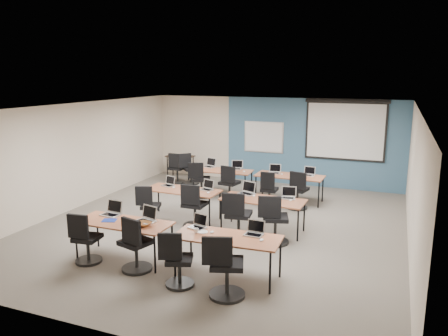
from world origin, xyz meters
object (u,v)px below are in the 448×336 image
at_px(task_chair_5, 194,209).
at_px(task_chair_7, 274,223).
at_px(training_table_mid_right, 263,201).
at_px(task_chair_10, 269,192).
at_px(training_table_back_right, 290,177).
at_px(laptop_5, 207,187).
at_px(laptop_9, 236,167).
at_px(task_chair_2, 177,264).
at_px(laptop_8, 210,165).
at_px(whiteboard, 264,137).
at_px(laptop_0, 112,211).
at_px(laptop_4, 169,183).
at_px(laptop_10, 274,171).
at_px(training_table_mid_left, 182,191).
at_px(laptop_6, 248,191).
at_px(task_chair_6, 237,220).
at_px(laptop_7, 288,195).
at_px(training_table_back_left, 222,172).
at_px(task_chair_9, 229,186).
at_px(laptop_1, 147,217).
at_px(laptop_3, 255,231).
at_px(task_chair_3, 225,271).
at_px(spare_chair_b, 177,171).
at_px(laptop_2, 198,224).
at_px(task_chair_4, 149,209).
at_px(task_chair_8, 200,183).
at_px(task_chair_1, 135,249).
at_px(task_chair_0, 85,242).
at_px(utility_table, 180,159).
at_px(training_table_front_left, 123,224).
at_px(task_chair_11, 297,193).
at_px(spare_chair_a, 190,171).
at_px(projector_screen, 345,127).
at_px(training_table_front_right, 227,239).
at_px(laptop_11, 309,173).

bearing_deg(task_chair_5, task_chair_7, -9.48).
distance_m(training_table_mid_right, task_chair_10, 1.90).
height_order(training_table_back_right, laptop_5, laptop_5).
bearing_deg(laptop_9, task_chair_7, -73.25).
height_order(task_chair_2, laptop_8, laptop_8).
bearing_deg(whiteboard, laptop_0, -99.73).
bearing_deg(task_chair_7, laptop_9, 104.13).
bearing_deg(laptop_4, training_table_back_right, 59.86).
relative_size(laptop_10, task_chair_10, 0.34).
height_order(training_table_mid_left, laptop_6, laptop_6).
height_order(task_chair_6, task_chair_10, task_chair_6).
relative_size(laptop_9, task_chair_10, 0.34).
height_order(training_table_back_right, task_chair_2, task_chair_2).
height_order(laptop_5, task_chair_7, task_chair_7).
distance_m(laptop_7, task_chair_7, 0.99).
height_order(training_table_back_left, task_chair_9, task_chair_9).
distance_m(laptop_1, laptop_3, 2.08).
height_order(whiteboard, training_table_back_left, whiteboard).
bearing_deg(task_chair_3, laptop_7, 68.45).
bearing_deg(spare_chair_b, laptop_3, -48.61).
relative_size(laptop_2, task_chair_5, 0.29).
bearing_deg(task_chair_4, task_chair_8, 69.08).
bearing_deg(laptop_9, task_chair_1, -103.31).
distance_m(training_table_back_left, laptop_1, 4.61).
distance_m(training_table_back_right, laptop_8, 2.45).
height_order(task_chair_9, task_chair_10, task_chair_9).
bearing_deg(whiteboard, task_chair_0, -99.57).
bearing_deg(laptop_8, utility_table, 161.34).
bearing_deg(task_chair_8, training_table_mid_right, -60.31).
distance_m(training_table_front_left, task_chair_2, 1.59).
distance_m(task_chair_7, task_chair_9, 3.20).
xyz_separation_m(task_chair_1, task_chair_11, (1.85, 4.65, -0.00)).
xyz_separation_m(laptop_4, task_chair_7, (2.92, -0.93, -0.35)).
bearing_deg(task_chair_11, laptop_4, -139.38).
bearing_deg(spare_chair_a, task_chair_1, -117.20).
bearing_deg(projector_screen, task_chair_9, -137.59).
relative_size(training_table_mid_right, task_chair_4, 1.92).
height_order(laptop_2, task_chair_4, laptop_2).
height_order(training_table_front_right, laptop_11, laptop_11).
bearing_deg(whiteboard, task_chair_11, -56.46).
distance_m(task_chair_11, spare_chair_b, 4.38).
xyz_separation_m(task_chair_4, spare_chair_b, (-1.30, 3.82, 0.01)).
height_order(laptop_4, task_chair_5, task_chair_5).
bearing_deg(task_chair_11, task_chair_8, -170.49).
height_order(laptop_10, spare_chair_b, spare_chair_b).
height_order(task_chair_5, laptop_11, task_chair_5).
distance_m(utility_table, spare_chair_b, 0.77).
bearing_deg(task_chair_8, task_chair_4, -112.96).
xyz_separation_m(projector_screen, task_chair_8, (-3.62, -2.40, -1.47)).
relative_size(laptop_4, task_chair_6, 0.29).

